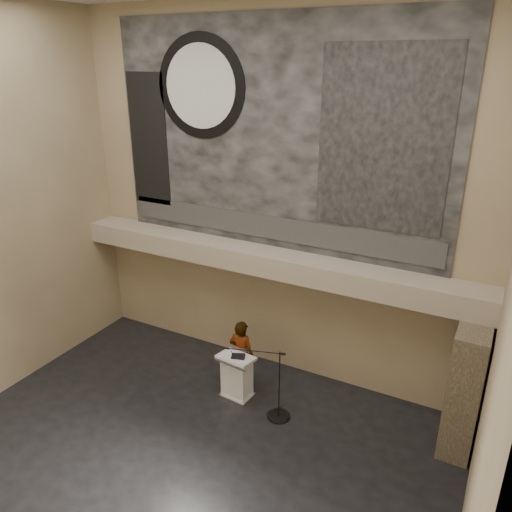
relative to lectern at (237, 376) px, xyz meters
The scene contains 18 objects.
floor 2.37m from the lectern, 89.52° to the right, with size 10.00×10.00×0.00m, color black.
wall_back 4.07m from the lectern, 89.35° to the left, with size 10.00×0.02×8.50m, color #867455.
wall_right 6.65m from the lectern, 24.68° to the right, with size 0.02×8.00×8.50m, color #867455.
soffit 2.72m from the lectern, 89.15° to the left, with size 10.00×0.80×0.50m, color gray.
sprinkler_left 2.92m from the lectern, 141.81° to the left, with size 0.04×0.04×0.06m, color #B2893D.
sprinkler_right 3.12m from the lectern, 32.94° to the left, with size 0.04×0.04×0.06m, color #B2893D.
banner 5.41m from the lectern, 89.34° to the left, with size 8.00×0.05×5.00m, color black.
banner_text_strip 3.50m from the lectern, 89.32° to the left, with size 7.76×0.02×0.55m, color #2D2D2D.
banner_clock_rim 6.60m from the lectern, 137.65° to the left, with size 2.30×2.30×0.02m, color black.
banner_clock_face 6.60m from the lectern, 138.00° to the left, with size 1.84×1.84×0.02m, color silver.
banner_building_print 6.00m from the lectern, 33.87° to the left, with size 2.60×0.02×3.60m, color black.
banner_brick_print 6.13m from the lectern, 154.35° to the left, with size 1.10×0.02×3.20m, color black.
stone_pier 4.81m from the lectern, 10.24° to the left, with size 0.60×1.40×2.70m, color #423728.
lectern is the anchor object (origin of this frame).
binder 0.57m from the lectern, 24.77° to the right, with size 0.30×0.24×0.04m, color black.
papers 0.56m from the lectern, behind, with size 0.19×0.26×0.01m, color white.
speaker_person 0.54m from the lectern, 104.38° to the left, with size 0.63×0.42×1.74m, color white.
mic_stand 1.16m from the lectern, ahead, with size 1.42×0.64×1.66m.
Camera 1 is at (4.83, -5.90, 7.31)m, focal length 35.00 mm.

